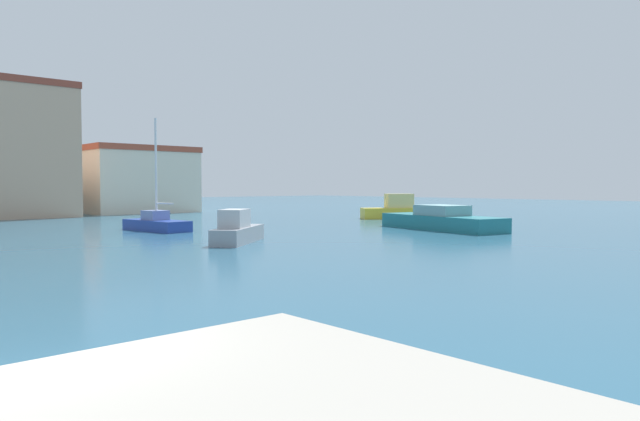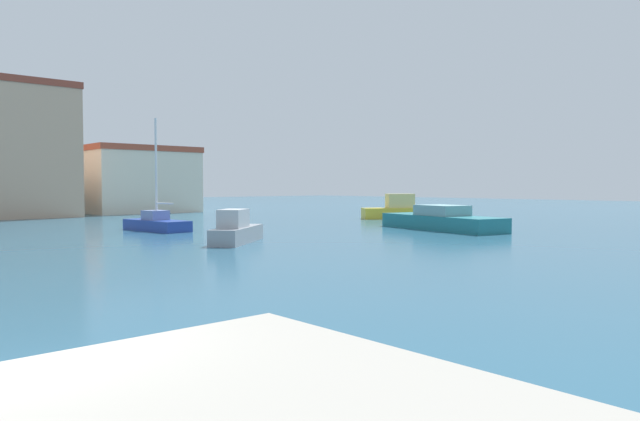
% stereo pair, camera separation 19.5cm
% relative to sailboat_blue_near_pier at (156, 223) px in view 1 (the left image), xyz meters
% --- Properties ---
extents(water, '(160.00, 160.00, 0.00)m').
position_rel_sailboat_blue_near_pier_xyz_m(water, '(1.82, -2.63, -0.42)').
color(water, '#285670').
rests_on(water, ground).
extents(sailboat_blue_near_pier, '(1.91, 4.52, 5.96)m').
position_rel_sailboat_blue_near_pier_xyz_m(sailboat_blue_near_pier, '(0.00, 0.00, 0.00)').
color(sailboat_blue_near_pier, '#233D93').
rests_on(sailboat_blue_near_pier, water).
extents(motorboat_grey_far_left, '(3.88, 3.40, 1.43)m').
position_rel_sailboat_blue_near_pier_xyz_m(motorboat_grey_far_left, '(-0.57, -8.41, 0.10)').
color(motorboat_grey_far_left, gray).
rests_on(motorboat_grey_far_left, water).
extents(motorboat_teal_far_right, '(3.79, 8.04, 1.34)m').
position_rel_sailboat_blue_near_pier_xyz_m(motorboat_teal_far_right, '(11.91, -9.67, 0.09)').
color(motorboat_teal_far_right, '#1E707A').
rests_on(motorboat_teal_far_right, water).
extents(motorboat_yellow_outer_mooring, '(4.94, 3.88, 1.81)m').
position_rel_sailboat_blue_near_pier_xyz_m(motorboat_yellow_outer_mooring, '(18.16, -1.20, 0.23)').
color(motorboat_yellow_outer_mooring, gold).
rests_on(motorboat_yellow_outer_mooring, water).
extents(warehouse_block, '(6.75, 7.33, 10.12)m').
position_rel_sailboat_blue_near_pier_xyz_m(warehouse_block, '(-1.36, 19.38, 4.66)').
color(warehouse_block, tan).
rests_on(warehouse_block, ground).
extents(yacht_club, '(9.38, 8.31, 5.84)m').
position_rel_sailboat_blue_near_pier_xyz_m(yacht_club, '(8.51, 21.46, 2.51)').
color(yacht_club, beige).
rests_on(yacht_club, ground).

